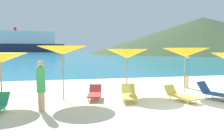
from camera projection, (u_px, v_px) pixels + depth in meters
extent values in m
cube|color=beige|center=(122.00, 79.00, 17.28)|extent=(50.00, 100.00, 0.30)
cube|color=teal|center=(70.00, 52.00, 231.10)|extent=(650.00, 440.00, 0.02)
cone|color=#384C2D|center=(202.00, 36.00, 124.68)|extent=(130.75, 130.75, 20.62)
cylinder|color=#9E7F59|center=(1.00, 80.00, 8.71)|extent=(0.05, 0.05, 1.96)
cone|color=yellow|center=(0.00, 58.00, 8.63)|extent=(2.17, 2.17, 0.40)
sphere|color=#9E7F59|center=(0.00, 55.00, 8.62)|extent=(0.07, 0.07, 0.07)
cylinder|color=#9E7F59|center=(63.00, 74.00, 9.47)|extent=(0.05, 0.05, 2.26)
cone|color=yellow|center=(62.00, 50.00, 9.37)|extent=(2.29, 2.29, 0.37)
sphere|color=#9E7F59|center=(62.00, 47.00, 9.36)|extent=(0.07, 0.07, 0.07)
cylinder|color=#9E7F59|center=(127.00, 72.00, 10.85)|extent=(0.05, 0.05, 2.11)
cone|color=yellow|center=(127.00, 54.00, 10.76)|extent=(2.30, 2.30, 0.46)
sphere|color=#9E7F59|center=(127.00, 51.00, 10.75)|extent=(0.07, 0.07, 0.07)
cylinder|color=#9E7F59|center=(185.00, 72.00, 10.82)|extent=(0.04, 0.04, 2.17)
cone|color=yellow|center=(185.00, 52.00, 10.73)|extent=(2.48, 2.48, 0.43)
sphere|color=#9E7F59|center=(185.00, 49.00, 10.72)|extent=(0.07, 0.07, 0.07)
cube|color=#D8BF4C|center=(184.00, 97.00, 9.17)|extent=(0.96, 1.40, 0.05)
cube|color=#D8BF4C|center=(170.00, 90.00, 9.80)|extent=(0.61, 0.46, 0.41)
cylinder|color=silver|center=(187.00, 102.00, 8.70)|extent=(0.04, 0.04, 0.18)
cylinder|color=silver|center=(196.00, 101.00, 8.95)|extent=(0.04, 0.04, 0.18)
cylinder|color=silver|center=(171.00, 98.00, 9.47)|extent=(0.04, 0.04, 0.18)
cylinder|color=silver|center=(179.00, 97.00, 9.72)|extent=(0.04, 0.04, 0.18)
cube|color=#A53333|center=(95.00, 95.00, 9.45)|extent=(0.77, 1.16, 0.05)
cube|color=#A53333|center=(95.00, 88.00, 10.14)|extent=(0.61, 0.47, 0.35)
cylinder|color=silver|center=(88.00, 99.00, 9.13)|extent=(0.04, 0.04, 0.20)
cylinder|color=silver|center=(100.00, 99.00, 9.14)|extent=(0.04, 0.04, 0.20)
cylinder|color=silver|center=(90.00, 96.00, 9.87)|extent=(0.04, 0.04, 0.20)
cylinder|color=silver|center=(101.00, 96.00, 9.88)|extent=(0.04, 0.04, 0.20)
cube|color=#D8BF4C|center=(129.00, 97.00, 9.13)|extent=(0.87, 1.29, 0.05)
cube|color=#D8BF4C|center=(128.00, 89.00, 9.94)|extent=(0.69, 0.61, 0.41)
cylinder|color=silver|center=(123.00, 102.00, 8.77)|extent=(0.04, 0.04, 0.19)
cylinder|color=silver|center=(137.00, 102.00, 8.77)|extent=(0.04, 0.04, 0.19)
cylinder|color=silver|center=(123.00, 97.00, 9.60)|extent=(0.04, 0.04, 0.19)
cylinder|color=silver|center=(135.00, 97.00, 9.60)|extent=(0.04, 0.04, 0.19)
cube|color=#268C66|center=(0.00, 99.00, 8.01)|extent=(0.61, 0.49, 0.43)
cylinder|color=silver|center=(5.00, 109.00, 7.75)|extent=(0.04, 0.04, 0.16)
cube|color=#1E478C|center=(220.00, 95.00, 9.37)|extent=(1.04, 1.35, 0.05)
cube|color=#1E478C|center=(204.00, 87.00, 9.97)|extent=(0.69, 0.57, 0.49)
cylinder|color=silver|center=(206.00, 97.00, 9.60)|extent=(0.04, 0.04, 0.23)
cylinder|color=silver|center=(213.00, 95.00, 9.90)|extent=(0.04, 0.04, 0.23)
cylinder|color=beige|center=(186.00, 82.00, 12.42)|extent=(0.24, 0.24, 0.72)
cylinder|color=#3399D8|center=(187.00, 67.00, 12.34)|extent=(0.32, 0.32, 0.93)
sphere|color=beige|center=(187.00, 57.00, 12.29)|extent=(0.23, 0.23, 0.23)
cylinder|color=#DBAA84|center=(42.00, 102.00, 7.70)|extent=(0.23, 0.23, 0.69)
cylinder|color=#3FB259|center=(41.00, 80.00, 7.62)|extent=(0.30, 0.30, 0.90)
sphere|color=#DBAA84|center=(40.00, 64.00, 7.57)|extent=(0.22, 0.22, 0.22)
cube|color=#262D47|center=(26.00, 48.00, 202.22)|extent=(69.87, 17.57, 7.71)
cube|color=white|center=(26.00, 37.00, 201.32)|extent=(52.48, 13.66, 11.76)
cylinder|color=red|center=(15.00, 29.00, 197.55)|extent=(2.46, 2.46, 3.00)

